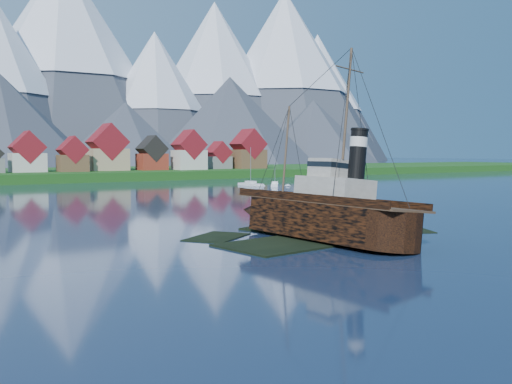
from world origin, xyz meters
TOP-DOWN VIEW (x-y plane):
  - ground at (0.00, 0.00)m, footprint 1400.00×1400.00m
  - shoal at (1.78, 2.15)m, footprint 31.71×21.24m
  - shore_bank at (0.00, 170.00)m, footprint 600.00×80.00m
  - seawall at (0.00, 132.00)m, footprint 600.00×2.50m
  - tugboat_wreck at (0.18, -0.13)m, footprint 6.49×27.98m
  - sailboat_d at (52.36, 84.64)m, footprint 6.22×7.44m
  - sailboat_e at (47.17, 89.52)m, footprint 2.85×10.11m

SIDE VIEW (x-z plane):
  - shoal at x=1.78m, z-range -0.92..0.22m
  - ground at x=0.00m, z-range 0.00..0.00m
  - shore_bank at x=0.00m, z-range -1.60..1.60m
  - seawall at x=0.00m, z-range -1.00..1.00m
  - sailboat_d at x=52.36m, z-range -5.09..5.57m
  - sailboat_e at x=47.17m, z-range -5.56..6.07m
  - tugboat_wreck at x=0.18m, z-range -8.29..13.88m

